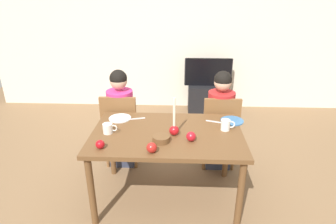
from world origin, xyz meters
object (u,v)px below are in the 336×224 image
at_px(person_left_child, 121,120).
at_px(tv_stand, 207,98).
at_px(apple_by_left_plate, 152,148).
at_px(plate_left, 120,118).
at_px(mug_right, 226,125).
at_px(apple_by_right_mug, 191,136).
at_px(person_right_child, 220,122).
at_px(apple_near_candle, 100,144).
at_px(dining_table, 167,140).
at_px(chair_left, 121,126).
at_px(candle_centerpiece, 174,128).
at_px(bowl_walnuts, 161,139).
at_px(tv, 208,72).
at_px(mug_left, 108,128).
at_px(chair_right, 220,128).
at_px(plate_right, 232,121).

xyz_separation_m(person_left_child, tv_stand, (1.15, 1.66, -0.33)).
bearing_deg(apple_by_left_plate, plate_left, 121.40).
distance_m(mug_right, apple_by_right_mug, 0.40).
height_order(person_right_child, tv_stand, person_right_child).
bearing_deg(tv_stand, apple_near_candle, -113.25).
bearing_deg(dining_table, apple_by_right_mug, -35.11).
xyz_separation_m(chair_left, apple_by_left_plate, (0.46, -0.97, 0.28)).
xyz_separation_m(candle_centerpiece, bowl_walnuts, (-0.11, -0.13, -0.05)).
bearing_deg(apple_by_right_mug, tv_stand, 81.55).
height_order(tv_stand, plate_left, plate_left).
height_order(person_left_child, mug_right, person_left_child).
bearing_deg(tv, bowl_walnuts, -104.12).
height_order(chair_left, plate_left, chair_left).
bearing_deg(candle_centerpiece, mug_left, 179.14).
height_order(chair_right, apple_by_right_mug, chair_right).
distance_m(chair_right, mug_right, 0.61).
xyz_separation_m(mug_left, apple_near_candle, (-0.00, -0.28, -0.01)).
height_order(apple_by_left_plate, apple_by_right_mug, same).
xyz_separation_m(bowl_walnuts, apple_by_left_plate, (-0.07, -0.18, 0.02)).
distance_m(plate_right, apple_near_candle, 1.33).
bearing_deg(mug_left, person_left_child, 92.25).
relative_size(chair_left, apple_near_candle, 11.87).
height_order(person_left_child, bowl_walnuts, person_left_child).
relative_size(chair_left, candle_centerpiece, 2.49).
height_order(mug_right, apple_by_right_mug, mug_right).
height_order(plate_left, plate_right, same).
distance_m(tv_stand, plate_right, 2.09).
bearing_deg(chair_left, apple_near_candle, -88.43).
xyz_separation_m(mug_left, apple_by_right_mug, (0.76, -0.12, -0.00)).
xyz_separation_m(tv_stand, apple_by_left_plate, (-0.69, -2.66, 0.55)).
relative_size(chair_left, chair_right, 1.00).
relative_size(mug_left, apple_near_candle, 1.78).
distance_m(chair_right, tv, 1.70).
xyz_separation_m(person_right_child, tv_stand, (0.00, 1.66, -0.33)).
distance_m(person_left_child, tv_stand, 2.05).
bearing_deg(apple_by_right_mug, dining_table, 144.89).
distance_m(person_left_child, person_right_child, 1.15).
bearing_deg(person_left_child, apple_by_left_plate, -65.26).
distance_m(person_right_child, mug_left, 1.33).
bearing_deg(person_right_child, dining_table, -132.13).
bearing_deg(chair_left, chair_right, 0.00).
height_order(chair_left, mug_left, chair_left).
distance_m(dining_table, tv_stand, 2.41).
bearing_deg(mug_right, mug_left, -174.11).
height_order(person_right_child, plate_left, person_right_child).
height_order(chair_left, candle_centerpiece, candle_centerpiece).
height_order(dining_table, bowl_walnuts, bowl_walnuts).
xyz_separation_m(plate_left, apple_by_left_plate, (0.39, -0.64, 0.04)).
xyz_separation_m(person_left_child, person_right_child, (1.15, 0.00, 0.00)).
bearing_deg(chair_left, mug_right, -25.44).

